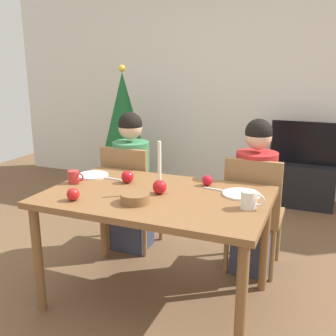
# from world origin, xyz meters

# --- Properties ---
(ground_plane) EXTENTS (7.68, 7.68, 0.00)m
(ground_plane) POSITION_xyz_m (0.00, 0.00, 0.00)
(ground_plane) COLOR brown
(back_wall) EXTENTS (6.40, 0.10, 2.60)m
(back_wall) POSITION_xyz_m (0.00, 2.60, 1.30)
(back_wall) COLOR silver
(back_wall) RESTS_ON ground
(dining_table) EXTENTS (1.40, 0.90, 0.75)m
(dining_table) POSITION_xyz_m (0.00, 0.00, 0.67)
(dining_table) COLOR brown
(dining_table) RESTS_ON ground
(chair_left) EXTENTS (0.40, 0.40, 0.90)m
(chair_left) POSITION_xyz_m (-0.51, 0.61, 0.51)
(chair_left) COLOR olive
(chair_left) RESTS_ON ground
(chair_right) EXTENTS (0.40, 0.40, 0.90)m
(chair_right) POSITION_xyz_m (0.51, 0.61, 0.51)
(chair_right) COLOR olive
(chair_right) RESTS_ON ground
(person_left_child) EXTENTS (0.30, 0.30, 1.17)m
(person_left_child) POSITION_xyz_m (-0.51, 0.64, 0.57)
(person_left_child) COLOR #33384C
(person_left_child) RESTS_ON ground
(person_right_child) EXTENTS (0.30, 0.30, 1.17)m
(person_right_child) POSITION_xyz_m (0.51, 0.64, 0.57)
(person_right_child) COLOR #33384C
(person_right_child) RESTS_ON ground
(tv_stand) EXTENTS (0.64, 0.40, 0.48)m
(tv_stand) POSITION_xyz_m (0.79, 2.30, 0.24)
(tv_stand) COLOR black
(tv_stand) RESTS_ON ground
(tv) EXTENTS (0.79, 0.05, 0.46)m
(tv) POSITION_xyz_m (0.79, 2.30, 0.71)
(tv) COLOR black
(tv) RESTS_ON tv_stand
(christmas_tree) EXTENTS (0.69, 0.69, 1.53)m
(christmas_tree) POSITION_xyz_m (-1.26, 1.91, 0.80)
(christmas_tree) COLOR brown
(christmas_tree) RESTS_ON ground
(candle_centerpiece) EXTENTS (0.09, 0.09, 0.34)m
(candle_centerpiece) POSITION_xyz_m (0.02, 0.01, 0.82)
(candle_centerpiece) COLOR red
(candle_centerpiece) RESTS_ON dining_table
(plate_left) EXTENTS (0.23, 0.23, 0.01)m
(plate_left) POSITION_xyz_m (-0.60, 0.20, 0.76)
(plate_left) COLOR silver
(plate_left) RESTS_ON dining_table
(plate_right) EXTENTS (0.23, 0.23, 0.01)m
(plate_right) POSITION_xyz_m (0.50, 0.18, 0.76)
(plate_right) COLOR white
(plate_right) RESTS_ON dining_table
(mug_left) EXTENTS (0.12, 0.08, 0.09)m
(mug_left) POSITION_xyz_m (-0.61, -0.00, 0.79)
(mug_left) COLOR #B72D2D
(mug_left) RESTS_ON dining_table
(mug_right) EXTENTS (0.14, 0.09, 0.10)m
(mug_right) POSITION_xyz_m (0.59, -0.04, 0.80)
(mug_right) COLOR silver
(mug_right) RESTS_ON dining_table
(fork_left) EXTENTS (0.18, 0.03, 0.01)m
(fork_left) POSITION_xyz_m (-0.43, 0.18, 0.75)
(fork_left) COLOR silver
(fork_left) RESTS_ON dining_table
(fork_right) EXTENTS (0.18, 0.05, 0.01)m
(fork_right) POSITION_xyz_m (0.34, 0.22, 0.75)
(fork_right) COLOR silver
(fork_right) RESTS_ON dining_table
(bowl_walnuts) EXTENTS (0.17, 0.17, 0.06)m
(bowl_walnuts) POSITION_xyz_m (-0.05, -0.19, 0.78)
(bowl_walnuts) COLOR brown
(bowl_walnuts) RESTS_ON dining_table
(apple_near_candle) EXTENTS (0.07, 0.07, 0.07)m
(apple_near_candle) POSITION_xyz_m (0.25, 0.29, 0.79)
(apple_near_candle) COLOR #B1121F
(apple_near_candle) RESTS_ON dining_table
(apple_by_left_plate) EXTENTS (0.08, 0.08, 0.08)m
(apple_by_left_plate) POSITION_xyz_m (-0.41, -0.30, 0.79)
(apple_by_left_plate) COLOR red
(apple_by_left_plate) RESTS_ON dining_table
(apple_by_right_mug) EXTENTS (0.09, 0.09, 0.09)m
(apple_by_right_mug) POSITION_xyz_m (-0.28, 0.14, 0.79)
(apple_by_right_mug) COLOR #B11318
(apple_by_right_mug) RESTS_ON dining_table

